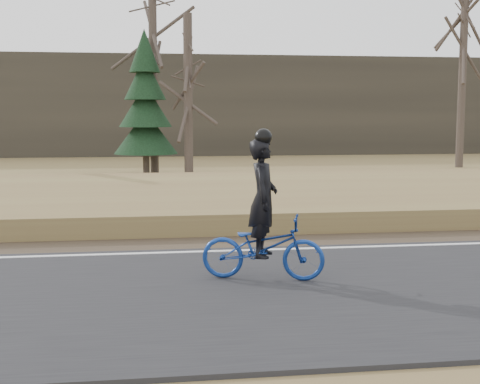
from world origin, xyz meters
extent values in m
cube|color=silver|center=(0.00, 0.20, 0.07)|extent=(120.00, 0.12, 0.01)
cube|color=#473A2B|center=(0.00, 1.20, 0.02)|extent=(120.00, 1.60, 0.04)
cube|color=olive|center=(0.00, 4.20, 0.22)|extent=(120.00, 5.00, 0.44)
cube|color=slate|center=(0.00, 8.00, 0.23)|extent=(120.00, 3.00, 0.45)
cube|color=black|center=(0.00, 8.00, 0.52)|extent=(120.00, 2.40, 0.14)
cube|color=brown|center=(0.00, 7.28, 0.67)|extent=(120.00, 0.07, 0.15)
cube|color=brown|center=(0.00, 8.72, 0.67)|extent=(120.00, 0.07, 0.15)
cube|color=#383328|center=(0.00, 30.00, 3.00)|extent=(120.00, 4.00, 6.00)
imported|color=navy|center=(-4.53, -1.92, 0.54)|extent=(1.95, 1.14, 0.97)
imported|color=black|center=(-4.53, -1.92, 1.29)|extent=(0.59, 0.74, 1.76)
sphere|color=black|center=(-4.53, -1.92, 2.19)|extent=(0.26, 0.26, 0.26)
cylinder|color=#493D35|center=(-5.83, 16.94, 4.48)|extent=(0.36, 0.36, 8.97)
cylinder|color=#493D35|center=(-4.52, 14.91, 3.21)|extent=(0.36, 0.36, 6.41)
cylinder|color=#493D35|center=(8.52, 18.17, 4.86)|extent=(0.36, 0.36, 9.71)
cylinder|color=#493D35|center=(-6.19, 16.00, 0.60)|extent=(0.28, 0.28, 1.20)
cone|color=#16331B|center=(-6.19, 16.00, 1.77)|extent=(2.60, 2.60, 1.75)
cone|color=#16331B|center=(-6.19, 16.00, 2.87)|extent=(2.15, 2.15, 1.75)
cone|color=#16331B|center=(-6.19, 16.00, 3.96)|extent=(1.70, 1.70, 1.75)
cone|color=#16331B|center=(-6.19, 16.00, 5.06)|extent=(1.25, 1.25, 1.75)
camera|label=1|loc=(-6.28, -11.62, 2.55)|focal=50.00mm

